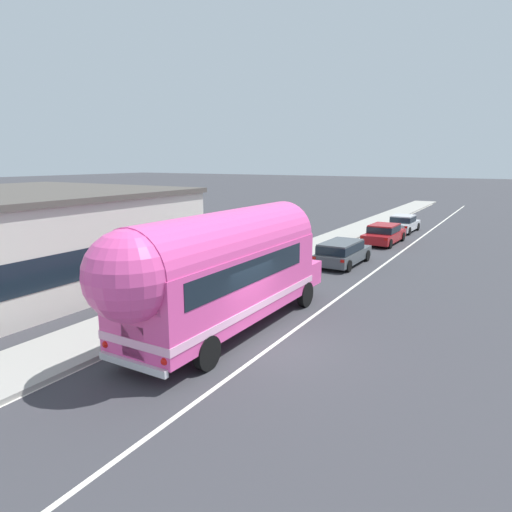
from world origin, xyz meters
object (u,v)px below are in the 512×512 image
object	(u,v)px
car_second	(384,233)
car_third	(403,223)
painted_bus	(219,268)
car_lead	(342,251)

from	to	relation	value
car_second	car_third	xyz separation A→B (m)	(-0.06, 6.07, -0.02)
painted_bus	car_second	size ratio (longest dim) A/B	2.30
car_third	painted_bus	bearing A→B (deg)	-90.23
car_second	car_third	distance (m)	6.07
painted_bus	car_second	xyz separation A→B (m)	(0.16, 19.83, -1.56)
car_second	car_lead	bearing A→B (deg)	-91.59
car_lead	car_third	world-z (taller)	same
painted_bus	car_third	world-z (taller)	painted_bus
car_lead	car_second	world-z (taller)	same
car_lead	car_second	distance (m)	7.92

